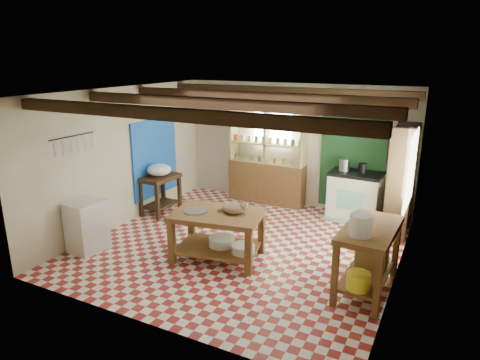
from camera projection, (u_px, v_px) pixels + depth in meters
The scene contains 30 objects.
floor at pixel (242, 246), 7.34m from camera, with size 5.00×5.00×0.02m, color maroon.
ceiling at pixel (242, 92), 6.61m from camera, with size 5.00×5.00×0.02m, color #414045.
wall_back at pixel (294, 145), 9.11m from camera, with size 5.00×0.04×2.60m, color beige.
wall_front at pixel (142, 225), 4.84m from camera, with size 5.00×0.04×2.60m, color beige.
wall_left at pixel (124, 157), 8.06m from camera, with size 0.04×5.00×2.60m, color beige.
wall_right at pixel (403, 195), 5.89m from camera, with size 0.04×5.00×2.60m, color beige.
ceiling_beams at pixel (242, 100), 6.64m from camera, with size 5.00×3.80×0.15m, color #372313.
blue_wall_patch at pixel (155, 158), 8.88m from camera, with size 0.04×1.40×1.60m, color blue.
green_wall_patch at pixel (353, 154), 8.56m from camera, with size 1.30×0.04×2.30m, color #1B441F.
window_back at pixel (273, 125), 9.20m from camera, with size 0.90×0.02×0.80m, color silver.
window_right at pixel (411, 171), 6.72m from camera, with size 0.02×1.30×1.20m, color silver.
utensil_rail at pixel (73, 144), 6.88m from camera, with size 0.06×0.90×0.28m, color black.
pot_rack at pixel (351, 109), 7.94m from camera, with size 0.86×0.12×0.36m, color black.
shelving_unit at pixel (267, 154), 9.25m from camera, with size 1.70×0.34×2.20m, color tan.
tall_rack at pixel (401, 181), 7.61m from camera, with size 0.40×0.86×2.00m, color #372313.
work_table at pixel (218, 236), 6.79m from camera, with size 1.38×0.92×0.78m, color brown.
stove at pixel (355, 196), 8.42m from camera, with size 0.99×0.66×0.96m, color white.
prep_table at pixel (160, 195), 8.75m from camera, with size 0.55×0.80×0.81m, color #372313.
white_cabinet at pixel (87, 226), 7.08m from camera, with size 0.47×0.57×0.85m, color silver.
right_counter at pixel (368, 259), 5.83m from camera, with size 0.66×1.31×0.94m, color brown.
cat at pixel (234, 208), 6.63m from camera, with size 0.37×0.28×0.17m, color #9A7C59.
steel_tray at pixel (195, 211), 6.73m from camera, with size 0.38×0.38×0.02m, color #A4A4AB.
basin_large at pixel (222, 241), 6.85m from camera, with size 0.42×0.42×0.15m, color silver.
basin_small at pixel (243, 249), 6.61m from camera, with size 0.37×0.37×0.13m, color silver.
kettle_left at pixel (344, 165), 8.37m from camera, with size 0.20×0.20×0.23m, color #A4A4AB.
kettle_right at pixel (362, 168), 8.22m from camera, with size 0.15×0.15×0.19m, color black.
enamel_bowl at pixel (159, 170), 8.61m from camera, with size 0.49×0.49×0.24m, color silver.
white_bucket at pixel (361, 225), 5.39m from camera, with size 0.28×0.28×0.28m, color silver.
wicker_basket at pixel (372, 256), 6.11m from camera, with size 0.41×0.33×0.29m, color olive.
yellow_tub at pixel (358, 281), 5.49m from camera, with size 0.30×0.30×0.22m, color yellow.
Camera 1 is at (3.03, -6.01, 3.15)m, focal length 32.00 mm.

